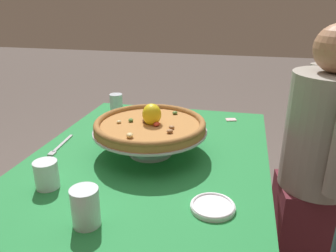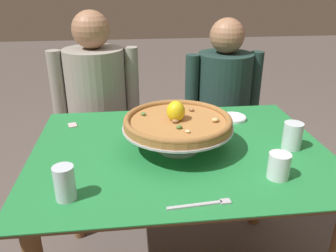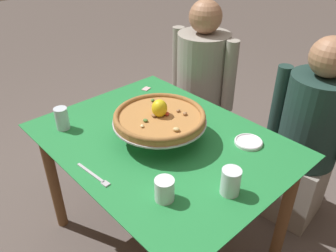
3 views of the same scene
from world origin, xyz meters
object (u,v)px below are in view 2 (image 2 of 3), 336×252
water_glass_front_right (279,167)px  diner_right (222,115)px  pizza_stand (178,131)px  water_glass_side_right (292,137)px  dinner_fork (203,204)px  diner_left (99,118)px  pizza (178,121)px  side_plate (233,118)px  sugar_packet (73,125)px  water_glass_front_left (65,185)px

water_glass_front_right → diner_right: bearing=85.4°
diner_right → pizza_stand: bearing=-117.7°
water_glass_side_right → water_glass_front_right: (-0.14, -0.21, -0.01)m
water_glass_front_right → dinner_fork: (-0.29, -0.13, -0.04)m
water_glass_side_right → diner_left: (-0.83, 0.75, -0.18)m
water_glass_side_right → pizza_stand: bearing=174.2°
pizza → side_plate: (0.31, 0.28, -0.11)m
pizza → sugar_packet: (-0.45, 0.29, -0.12)m
water_glass_front_right → water_glass_front_left: bearing=-176.7°
pizza_stand → dinner_fork: (0.02, -0.38, -0.08)m
water_glass_front_left → diner_right: bearing=53.1°
water_glass_side_right → water_glass_front_left: bearing=-163.7°
pizza_stand → water_glass_front_left: size_ratio=3.85×
side_plate → dinner_fork: (-0.29, -0.65, -0.01)m
pizza_stand → water_glass_side_right: size_ratio=4.00×
pizza_stand → sugar_packet: size_ratio=8.71×
dinner_fork → diner_right: 1.20m
dinner_fork → side_plate: bearing=66.3°
water_glass_front_left → dinner_fork: (0.42, -0.08, -0.05)m
water_glass_front_left → diner_right: 1.33m
pizza_stand → sugar_packet: pizza_stand is taller
pizza → diner_left: size_ratio=0.36×
pizza → diner_left: bearing=117.9°
diner_right → water_glass_side_right: bearing=-85.5°
sugar_packet → water_glass_front_right: bearing=-35.3°
water_glass_front_left → water_glass_front_right: water_glass_front_left is taller
water_glass_front_right → side_plate: 0.53m
pizza_stand → water_glass_front_right: size_ratio=4.78×
water_glass_side_right → sugar_packet: (-0.91, 0.33, -0.04)m
pizza → side_plate: 0.43m
water_glass_front_right → sugar_packet: size_ratio=1.82×
pizza_stand → pizza: 0.04m
side_plate → diner_left: diner_left is taller
water_glass_side_right → dinner_fork: size_ratio=0.54×
side_plate → dinner_fork: 0.72m
pizza → dinner_fork: 0.40m
pizza → dinner_fork: pizza is taller
pizza_stand → diner_left: 0.83m
pizza_stand → diner_right: diner_right is taller
sugar_packet → diner_right: bearing=28.7°
sugar_packet → dinner_fork: bearing=-54.4°
diner_right → pizza: bearing=-117.7°
water_glass_side_right → side_plate: size_ratio=0.83×
side_plate → diner_left: bearing=147.9°
side_plate → dinner_fork: bearing=-113.7°
water_glass_front_left → side_plate: water_glass_front_left is taller
pizza → water_glass_side_right: (0.46, -0.05, -0.07)m
water_glass_front_left → sugar_packet: bearing=95.9°
sugar_packet → diner_left: bearing=79.1°
pizza_stand → pizza: pizza is taller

